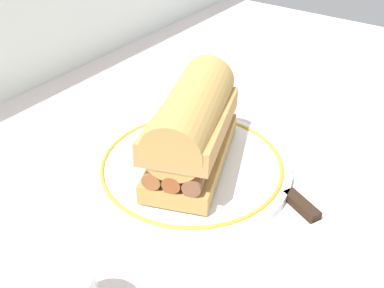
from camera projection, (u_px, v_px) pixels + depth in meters
name	position (u px, v px, depth m)	size (l,w,h in m)	color
ground_plane	(181.00, 175.00, 0.60)	(1.50, 1.50, 0.00)	beige
plate	(192.00, 166.00, 0.61)	(0.27, 0.27, 0.01)	white
sausage_sandwich	(192.00, 126.00, 0.57)	(0.22, 0.15, 0.12)	tan
butter_knife	(317.00, 221.00, 0.53)	(0.07, 0.13, 0.01)	silver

